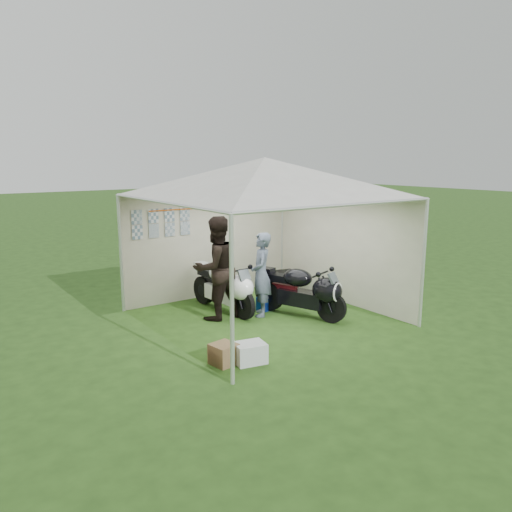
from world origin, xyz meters
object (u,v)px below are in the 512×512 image
object	(u,v)px
motorcycle_white	(226,286)
person_blue_jacket	(261,274)
paddock_stand	(266,303)
crate_0	(250,353)
canopy_tent	(264,181)
equipment_box	(284,282)
person_dark_jacket	(216,268)
crate_1	(224,354)
motorcycle_black	(304,290)

from	to	relation	value
motorcycle_white	person_blue_jacket	size ratio (longest dim) A/B	1.20
paddock_stand	crate_0	world-z (taller)	crate_0
canopy_tent	person_blue_jacket	xyz separation A→B (m)	(0.08, 0.17, -1.77)
canopy_tent	equipment_box	size ratio (longest dim) A/B	11.24
equipment_box	crate_0	distance (m)	3.95
canopy_tent	motorcycle_white	size ratio (longest dim) A/B	2.92
motorcycle_white	person_dark_jacket	distance (m)	0.60
crate_0	crate_1	bearing A→B (deg)	153.26
crate_1	equipment_box	bearing A→B (deg)	38.85
canopy_tent	paddock_stand	xyz separation A→B (m)	(0.37, 0.42, -2.44)
motorcycle_black	crate_1	distance (m)	2.64
motorcycle_black	crate_0	xyz separation A→B (m)	(-2.07, -1.17, -0.38)
paddock_stand	crate_0	distance (m)	2.67
person_dark_jacket	crate_0	xyz separation A→B (m)	(-0.68, -2.08, -0.82)
canopy_tent	paddock_stand	world-z (taller)	canopy_tent
canopy_tent	motorcycle_black	distance (m)	2.19
canopy_tent	equipment_box	distance (m)	2.97
motorcycle_white	equipment_box	distance (m)	1.88
equipment_box	person_blue_jacket	bearing A→B (deg)	-143.94
motorcycle_white	crate_0	world-z (taller)	motorcycle_white
paddock_stand	person_dark_jacket	size ratio (longest dim) A/B	0.19
motorcycle_black	person_dark_jacket	world-z (taller)	person_dark_jacket
motorcycle_black	person_blue_jacket	distance (m)	0.87
person_dark_jacket	paddock_stand	bearing A→B (deg)	173.74
canopy_tent	person_blue_jacket	size ratio (longest dim) A/B	3.51
paddock_stand	motorcycle_black	bearing A→B (deg)	-70.18
motorcycle_white	crate_0	size ratio (longest dim) A/B	4.31
canopy_tent	motorcycle_white	world-z (taller)	canopy_tent
crate_0	person_blue_jacket	bearing A→B (deg)	49.76
canopy_tent	crate_0	bearing A→B (deg)	-131.66
paddock_stand	person_blue_jacket	size ratio (longest dim) A/B	0.23
paddock_stand	motorcycle_white	bearing A→B (deg)	157.48
motorcycle_white	canopy_tent	bearing A→B (deg)	-66.28
crate_0	motorcycle_black	bearing A→B (deg)	29.45
motorcycle_white	crate_1	bearing A→B (deg)	-126.53
paddock_stand	crate_1	size ratio (longest dim) A/B	1.07
person_dark_jacket	person_blue_jacket	size ratio (longest dim) A/B	1.21
motorcycle_white	crate_1	xyz separation A→B (m)	(-1.37, -2.13, -0.38)
motorcycle_white	crate_1	distance (m)	2.56
equipment_box	person_dark_jacket	bearing A→B (deg)	-162.96
canopy_tent	paddock_stand	distance (m)	2.50
paddock_stand	equipment_box	xyz separation A→B (m)	(1.07, 0.74, 0.11)
paddock_stand	person_dark_jacket	world-z (taller)	person_dark_jacket
canopy_tent	person_dark_jacket	xyz separation A→B (m)	(-0.72, 0.50, -1.60)
crate_1	person_dark_jacket	bearing A→B (deg)	61.64
canopy_tent	motorcycle_white	distance (m)	2.20
canopy_tent	paddock_stand	size ratio (longest dim) A/B	15.35
person_blue_jacket	person_dark_jacket	bearing A→B (deg)	-78.11
motorcycle_black	equipment_box	size ratio (longest dim) A/B	3.69
motorcycle_black	equipment_box	bearing A→B (deg)	44.09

